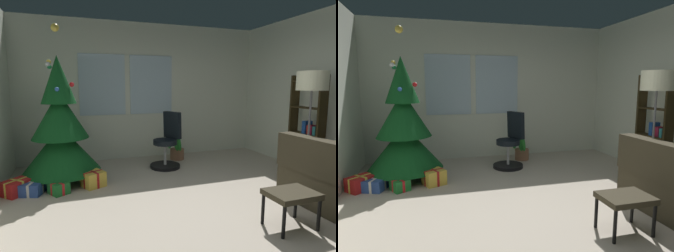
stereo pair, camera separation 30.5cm
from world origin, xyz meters
The scene contains 12 objects.
ground_plane centered at (0.00, 0.00, -0.05)m, with size 5.04×6.01×0.10m, color #C1B3A1.
wall_back_with_windows centered at (-0.02, 3.05, 1.40)m, with size 5.04×0.12×2.79m.
footstool centered at (0.69, -0.47, 0.35)m, with size 0.52×0.38×0.41m.
holiday_tree centered at (-1.66, 1.93, 0.82)m, with size 1.20×1.20×2.44m.
gift_box_red centered at (-2.27, 1.55, 0.10)m, with size 0.44×0.44×0.21m.
gift_box_green centered at (-1.71, 1.38, 0.08)m, with size 0.32×0.34×0.17m.
gift_box_gold centered at (-1.22, 1.52, 0.11)m, with size 0.39×0.38×0.24m.
gift_box_blue centered at (-2.05, 1.51, 0.09)m, with size 0.37×0.42×0.18m.
office_chair centered at (0.18, 2.11, 0.41)m, with size 0.58×0.56×1.04m.
bookshelf centered at (2.30, 0.94, 0.76)m, with size 0.18×0.64×1.70m.
floor_lamp centered at (1.86, 0.48, 1.51)m, with size 0.44×0.44×1.73m.
potted_plant centered at (0.52, 2.53, 0.22)m, with size 0.36×0.43×0.64m.
Camera 1 is at (-1.50, -2.71, 1.53)m, focal length 29.79 mm.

